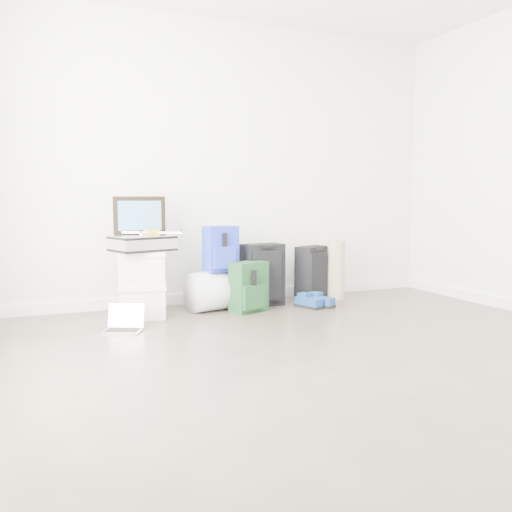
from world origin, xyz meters
name	(u,v)px	position (x,y,z in m)	size (l,w,h in m)	color
ground	(370,376)	(0.00, 0.00, 0.00)	(5.00, 5.00, 0.00)	#3D342C
room_envelope	(375,66)	(0.00, 0.02, 1.72)	(4.52, 5.02, 2.71)	white
boxes_stack	(143,284)	(-0.89, 2.05, 0.28)	(0.46, 0.41, 0.57)	silver
briefcase	(142,243)	(-0.89, 2.05, 0.63)	(0.47, 0.34, 0.14)	#B2B2B7
painting	(139,216)	(-0.89, 2.15, 0.87)	(0.44, 0.11, 0.33)	black
drone	(152,233)	(-0.81, 2.03, 0.73)	(0.46, 0.46, 0.05)	gold
duffel_bag	(220,290)	(-0.18, 2.12, 0.18)	(0.36, 0.36, 0.58)	#9A9EA2
blue_backpack	(221,250)	(-0.18, 2.09, 0.55)	(0.32, 0.26, 0.41)	#1C2FB6
large_suitcase	(263,275)	(0.25, 2.14, 0.29)	(0.40, 0.28, 0.59)	black
green_backpack	(249,288)	(0.03, 1.92, 0.22)	(0.36, 0.32, 0.45)	#12331B
carry_on	(313,273)	(0.82, 2.18, 0.27)	(0.39, 0.34, 0.54)	black
shoes	(314,302)	(0.67, 1.87, 0.05)	(0.33, 0.30, 0.09)	black
rolled_rug	(335,270)	(1.06, 2.16, 0.29)	(0.19, 0.19, 0.59)	tan
laptop	(124,324)	(-1.13, 1.63, 0.05)	(0.34, 0.31, 0.20)	#B7B6BB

